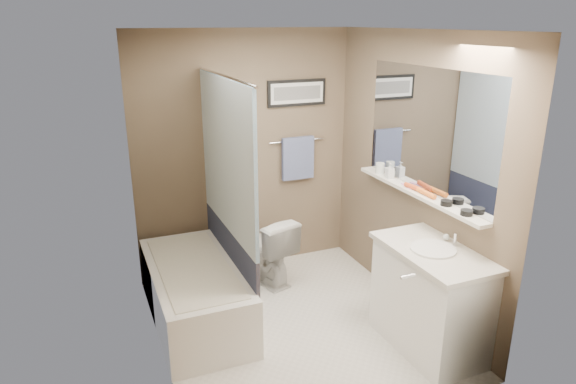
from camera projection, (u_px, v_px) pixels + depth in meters
name	position (u px, v px, depth m)	size (l,w,h in m)	color
ground	(295.00, 325.00, 4.37)	(2.50, 2.50, 0.00)	silver
ceiling	(296.00, 33.00, 3.61)	(2.20, 2.50, 0.04)	silver
wall_back	(246.00, 155.00, 5.06)	(2.20, 0.04, 2.40)	brown
wall_front	(382.00, 255.00, 2.91)	(2.20, 0.04, 2.40)	brown
wall_left	(154.00, 211.00, 3.59)	(0.04, 2.50, 2.40)	brown
wall_right	(411.00, 176.00, 4.38)	(0.04, 2.50, 2.40)	brown
tile_surround	(145.00, 214.00, 4.08)	(0.02, 1.55, 2.00)	#C4B395
curtain_rod	(223.00, 76.00, 4.00)	(0.02, 0.02, 1.55)	silver
curtain_upper	(227.00, 157.00, 4.21)	(0.03, 1.45, 1.28)	white
curtain_lower	(230.00, 248.00, 4.47)	(0.03, 1.45, 0.36)	#2A324F
mirror	(427.00, 131.00, 4.12)	(0.02, 1.60, 1.00)	silver
shelf	(416.00, 193.00, 4.26)	(0.12, 1.60, 0.03)	silver
towel_bar	(297.00, 141.00, 5.21)	(0.02, 0.02, 0.60)	silver
towel	(298.00, 158.00, 5.25)	(0.34, 0.05, 0.44)	#8493C0
art_frame	(297.00, 93.00, 5.08)	(0.62, 0.03, 0.26)	black
art_mat	(297.00, 93.00, 5.06)	(0.56, 0.00, 0.20)	white
art_image	(297.00, 93.00, 5.06)	(0.50, 0.00, 0.13)	#595959
door	(457.00, 270.00, 3.16)	(0.80, 0.02, 2.00)	silver
door_handle	(408.00, 276.00, 3.09)	(0.02, 0.02, 0.10)	silver
bathtub	(195.00, 294.00, 4.37)	(0.70, 1.50, 0.50)	white
tub_rim	(193.00, 267.00, 4.29)	(0.56, 1.36, 0.02)	silver
toilet	(265.00, 249.00, 5.01)	(0.38, 0.67, 0.68)	silver
vanity	(430.00, 301.00, 3.97)	(0.50, 0.90, 0.80)	white
countertop	(434.00, 252.00, 3.83)	(0.54, 0.96, 0.04)	beige
sink_basin	(433.00, 249.00, 3.82)	(0.34, 0.34, 0.01)	silver
faucet_spout	(455.00, 239.00, 3.88)	(0.02, 0.02, 0.10)	white
faucet_knob	(446.00, 237.00, 3.97)	(0.05, 0.05, 0.05)	silver
candle_bowl_near	(467.00, 213.00, 3.73)	(0.09, 0.09, 0.04)	black
candle_bowl_far	(446.00, 203.00, 3.93)	(0.09, 0.09, 0.04)	black
hair_brush_front	(426.00, 193.00, 4.14)	(0.04, 0.04, 0.22)	orange
hair_brush_back	(414.00, 188.00, 4.28)	(0.04, 0.04, 0.22)	#CD461C
pink_comb	(407.00, 186.00, 4.38)	(0.03, 0.16, 0.01)	pink
glass_jar	(380.00, 168.00, 4.74)	(0.08, 0.08, 0.10)	silver
soap_bottle	(390.00, 171.00, 4.59)	(0.06, 0.06, 0.14)	#999999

